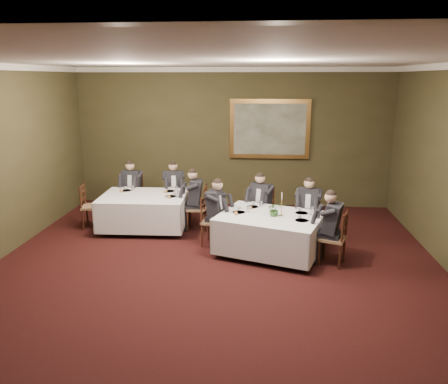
# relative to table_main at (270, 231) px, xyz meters

# --- Properties ---
(ground) EXTENTS (10.00, 10.00, 0.00)m
(ground) POSITION_rel_table_main_xyz_m (-0.95, -1.69, -0.45)
(ground) COLOR black
(ground) RESTS_ON ground
(ceiling) EXTENTS (8.00, 10.00, 0.10)m
(ceiling) POSITION_rel_table_main_xyz_m (-0.95, -1.69, 3.05)
(ceiling) COLOR silver
(ceiling) RESTS_ON back_wall
(back_wall) EXTENTS (8.00, 0.10, 3.50)m
(back_wall) POSITION_rel_table_main_xyz_m (-0.95, 3.31, 1.30)
(back_wall) COLOR #38351C
(back_wall) RESTS_ON ground
(crown_molding) EXTENTS (8.00, 10.00, 0.12)m
(crown_molding) POSITION_rel_table_main_xyz_m (-0.95, -1.69, 2.99)
(crown_molding) COLOR white
(crown_molding) RESTS_ON back_wall
(table_main) EXTENTS (2.21, 1.94, 0.67)m
(table_main) POSITION_rel_table_main_xyz_m (0.00, 0.00, 0.00)
(table_main) COLOR black
(table_main) RESTS_ON ground
(table_second) EXTENTS (1.90, 1.47, 0.67)m
(table_second) POSITION_rel_table_main_xyz_m (-2.73, 1.20, -0.00)
(table_second) COLOR black
(table_second) RESTS_ON ground
(chair_main_backleft) EXTENTS (0.59, 0.58, 1.00)m
(chair_main_backleft) POSITION_rel_table_main_xyz_m (-0.16, 1.07, -0.17)
(chair_main_backleft) COLOR olive
(chair_main_backleft) RESTS_ON ground
(diner_main_backleft) EXTENTS (0.58, 0.61, 1.35)m
(diner_main_backleft) POSITION_rel_table_main_xyz_m (-0.17, 1.05, 0.06)
(diner_main_backleft) COLOR black
(diner_main_backleft) RESTS_ON chair_main_backleft
(chair_main_backright) EXTENTS (0.53, 0.51, 1.00)m
(chair_main_backright) POSITION_rel_table_main_xyz_m (0.78, 0.74, -0.17)
(chair_main_backright) COLOR olive
(chair_main_backright) RESTS_ON ground
(diner_main_backright) EXTENTS (0.50, 0.56, 1.35)m
(diner_main_backright) POSITION_rel_table_main_xyz_m (0.78, 0.73, 0.06)
(diner_main_backright) COLOR black
(diner_main_backright) RESTS_ON chair_main_backright
(chair_main_endleft) EXTENTS (0.51, 0.52, 1.00)m
(chair_main_endleft) POSITION_rel_table_main_xyz_m (-1.12, 0.38, -0.17)
(chair_main_endleft) COLOR olive
(chair_main_endleft) RESTS_ON ground
(diner_main_endleft) EXTENTS (0.56, 0.50, 1.35)m
(diner_main_endleft) POSITION_rel_table_main_xyz_m (-1.10, 0.38, 0.06)
(diner_main_endleft) COLOR black
(diner_main_endleft) RESTS_ON chair_main_endleft
(chair_main_endright) EXTENTS (0.55, 0.56, 1.00)m
(chair_main_endright) POSITION_rel_table_main_xyz_m (1.11, -0.38, -0.17)
(chair_main_endright) COLOR olive
(chair_main_endright) RESTS_ON ground
(diner_main_endright) EXTENTS (0.59, 0.54, 1.35)m
(diner_main_endright) POSITION_rel_table_main_xyz_m (1.10, -0.38, 0.06)
(diner_main_endright) COLOR black
(diner_main_endright) RESTS_ON chair_main_endright
(chair_sec_backleft) EXTENTS (0.48, 0.46, 1.00)m
(chair_sec_backleft) POSITION_rel_table_main_xyz_m (-3.26, 2.13, -0.17)
(chair_sec_backleft) COLOR olive
(chair_sec_backleft) RESTS_ON ground
(diner_sec_backleft) EXTENTS (0.45, 0.51, 1.35)m
(diner_sec_backleft) POSITION_rel_table_main_xyz_m (-3.26, 2.12, 0.06)
(diner_sec_backleft) COLOR black
(diner_sec_backleft) RESTS_ON chair_sec_backleft
(chair_sec_backright) EXTENTS (0.53, 0.51, 1.00)m
(chair_sec_backright) POSITION_rel_table_main_xyz_m (-2.27, 2.17, -0.17)
(chair_sec_backright) COLOR olive
(chair_sec_backright) RESTS_ON ground
(diner_sec_backright) EXTENTS (0.51, 0.56, 1.35)m
(diner_sec_backright) POSITION_rel_table_main_xyz_m (-2.27, 2.16, 0.06)
(diner_sec_backright) COLOR black
(diner_sec_backright) RESTS_ON chair_sec_backright
(chair_sec_endright) EXTENTS (0.43, 0.45, 1.00)m
(chair_sec_endright) POSITION_rel_table_main_xyz_m (-1.56, 1.24, -0.17)
(chair_sec_endright) COLOR olive
(chair_sec_endright) RESTS_ON ground
(diner_sec_endright) EXTENTS (0.49, 0.43, 1.35)m
(diner_sec_endright) POSITION_rel_table_main_xyz_m (-1.57, 1.24, 0.06)
(diner_sec_endright) COLOR black
(diner_sec_endright) RESTS_ON chair_sec_endright
(chair_sec_endleft) EXTENTS (0.48, 0.50, 1.00)m
(chair_sec_endleft) POSITION_rel_table_main_xyz_m (-3.91, 1.16, -0.17)
(chair_sec_endleft) COLOR olive
(chair_sec_endleft) RESTS_ON ground
(centerpiece) EXTENTS (0.32, 0.29, 0.29)m
(centerpiece) POSITION_rel_table_main_xyz_m (0.07, -0.04, 0.46)
(centerpiece) COLOR #2D5926
(centerpiece) RESTS_ON table_main
(candlestick) EXTENTS (0.07, 0.07, 0.46)m
(candlestick) POSITION_rel_table_main_xyz_m (0.20, 0.02, 0.48)
(candlestick) COLOR #C48C3C
(candlestick) RESTS_ON table_main
(place_setting_table_main) EXTENTS (0.33, 0.31, 0.14)m
(place_setting_table_main) POSITION_rel_table_main_xyz_m (-0.30, 0.56, 0.35)
(place_setting_table_main) COLOR white
(place_setting_table_main) RESTS_ON table_main
(place_setting_table_second) EXTENTS (0.33, 0.31, 0.14)m
(place_setting_table_second) POSITION_rel_table_main_xyz_m (-3.19, 1.60, 0.35)
(place_setting_table_second) COLOR white
(place_setting_table_second) RESTS_ON table_second
(painting) EXTENTS (2.00, 0.09, 1.48)m
(painting) POSITION_rel_table_main_xyz_m (0.00, 3.25, 1.55)
(painting) COLOR #BE8D45
(painting) RESTS_ON back_wall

